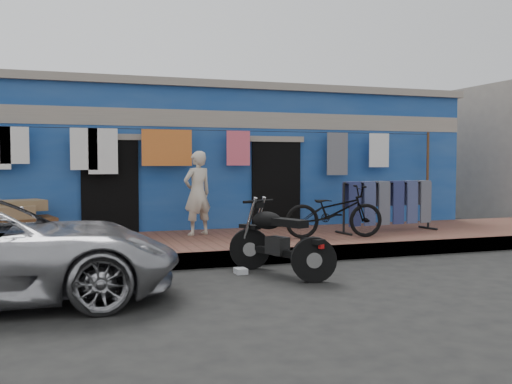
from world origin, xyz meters
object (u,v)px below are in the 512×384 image
at_px(bicycle, 334,206).
at_px(motorcycle, 280,239).
at_px(seated_person, 197,193).
at_px(jeans_rack, 388,205).

bearing_deg(bicycle, motorcycle, 144.37).
distance_m(seated_person, bicycle, 2.61).
distance_m(bicycle, jeans_rack, 1.54).
xyz_separation_m(seated_person, bicycle, (2.31, -1.19, -0.21)).
xyz_separation_m(seated_person, jeans_rack, (3.77, -0.68, -0.28)).
bearing_deg(motorcycle, jeans_rack, 12.27).
bearing_deg(jeans_rack, bicycle, -160.86).
height_order(bicycle, jeans_rack, bicycle).
height_order(seated_person, bicycle, seated_person).
xyz_separation_m(motorcycle, jeans_rack, (3.23, 2.31, 0.24)).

